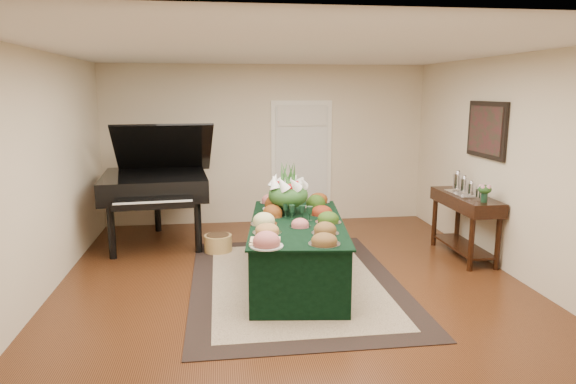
{
  "coord_description": "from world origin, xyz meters",
  "views": [
    {
      "loc": [
        -0.83,
        -5.76,
        2.26
      ],
      "look_at": [
        0.0,
        0.3,
        1.05
      ],
      "focal_mm": 32.0,
      "sensor_mm": 36.0,
      "label": 1
    }
  ],
  "objects": [
    {
      "name": "area_rug",
      "position": [
        0.05,
        0.01,
        0.01
      ],
      "size": [
        2.46,
        3.44,
        0.01
      ],
      "color": "black",
      "rests_on": "ground"
    },
    {
      "name": "buffet_table",
      "position": [
        0.07,
        0.03,
        0.38
      ],
      "size": [
        1.35,
        2.39,
        0.75
      ],
      "color": "black",
      "rests_on": "ground"
    },
    {
      "name": "grand_piano",
      "position": [
        -1.76,
        1.89,
        0.92
      ],
      "size": [
        1.7,
        1.91,
        1.81
      ],
      "color": "black",
      "rests_on": "ground"
    },
    {
      "name": "ground",
      "position": [
        0.0,
        0.0,
        0.0
      ],
      "size": [
        6.0,
        6.0,
        0.0
      ],
      "primitive_type": "plane",
      "color": "black",
      "rests_on": "ground"
    },
    {
      "name": "mahogany_sideboard",
      "position": [
        2.5,
        0.66,
        0.68
      ],
      "size": [
        0.45,
        1.33,
        0.87
      ],
      "color": "black",
      "rests_on": "ground"
    },
    {
      "name": "cutting_board",
      "position": [
        -0.38,
        -0.76,
        0.79
      ],
      "size": [
        0.34,
        0.34,
        0.1
      ],
      "color": "tan",
      "rests_on": "buffet_table"
    },
    {
      "name": "floral_centerpiece",
      "position": [
        0.02,
        0.42,
        1.06
      ],
      "size": [
        0.52,
        0.52,
        0.52
      ],
      "color": "black",
      "rests_on": "buffet_table"
    },
    {
      "name": "green_goblets",
      "position": [
        0.09,
        0.12,
        0.84
      ],
      "size": [
        0.34,
        0.29,
        0.18
      ],
      "color": "black",
      "rests_on": "buffet_table"
    },
    {
      "name": "tea_service",
      "position": [
        2.5,
        0.69,
        0.99
      ],
      "size": [
        0.34,
        0.74,
        0.3
      ],
      "color": "silver",
      "rests_on": "mahogany_sideboard"
    },
    {
      "name": "kitchen_doorway",
      "position": [
        0.6,
        2.97,
        1.02
      ],
      "size": [
        1.05,
        0.07,
        2.1
      ],
      "color": "white",
      "rests_on": "ground"
    },
    {
      "name": "food_platters",
      "position": [
        0.06,
        0.12,
        0.8
      ],
      "size": [
        1.22,
        2.29,
        0.15
      ],
      "color": "silver",
      "rests_on": "buffet_table"
    },
    {
      "name": "pink_bouquet",
      "position": [
        2.5,
        0.19,
        1.03
      ],
      "size": [
        0.19,
        0.19,
        0.24
      ],
      "color": "black",
      "rests_on": "mahogany_sideboard"
    },
    {
      "name": "wicker_basket",
      "position": [
        -0.87,
        1.33,
        0.12
      ],
      "size": [
        0.39,
        0.39,
        0.25
      ],
      "primitive_type": "cylinder",
      "color": "#A37B41",
      "rests_on": "ground"
    },
    {
      "name": "wall_painting",
      "position": [
        2.72,
        0.66,
        1.75
      ],
      "size": [
        0.05,
        0.95,
        0.75
      ],
      "color": "black",
      "rests_on": "ground"
    }
  ]
}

